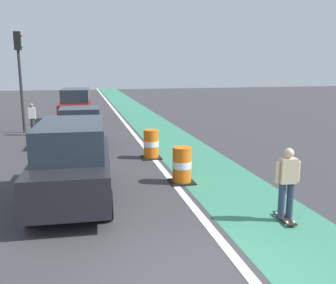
{
  "coord_description": "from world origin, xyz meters",
  "views": [
    {
      "loc": [
        -1.72,
        -5.17,
        3.45
      ],
      "look_at": [
        0.91,
        5.82,
        1.1
      ],
      "focal_mm": 39.5,
      "sensor_mm": 36.0,
      "label": 1
    }
  ],
  "objects": [
    {
      "name": "lane_divider_stripe",
      "position": [
        0.9,
        12.0,
        0.01
      ],
      "size": [
        0.2,
        80.0,
        0.01
      ],
      "primitive_type": "cube",
      "color": "silver",
      "rests_on": "ground"
    },
    {
      "name": "traffic_light_corner",
      "position": [
        -4.59,
        15.09,
        3.5
      ],
      "size": [
        0.41,
        0.32,
        5.1
      ],
      "color": "#2D2D2D",
      "rests_on": "ground"
    },
    {
      "name": "ground_plane",
      "position": [
        0.0,
        0.0,
        0.0
      ],
      "size": [
        100.0,
        100.0,
        0.0
      ],
      "primitive_type": "plane",
      "color": "#38383A"
    },
    {
      "name": "bike_lane_strip",
      "position": [
        2.4,
        12.0,
        0.0
      ],
      "size": [
        2.5,
        80.0,
        0.01
      ],
      "primitive_type": "cube",
      "color": "#387F60",
      "rests_on": "ground"
    },
    {
      "name": "parked_suv_third",
      "position": [
        -1.95,
        18.44,
        1.04
      ],
      "size": [
        2.12,
        4.7,
        2.04
      ],
      "color": "maroon",
      "rests_on": "ground"
    },
    {
      "name": "skateboarder_on_lane",
      "position": [
        2.67,
        1.82,
        0.91
      ],
      "size": [
        0.57,
        0.82,
        1.69
      ],
      "color": "black",
      "rests_on": "ground"
    },
    {
      "name": "parked_suv_nearest",
      "position": [
        -1.97,
        4.33,
        1.04
      ],
      "size": [
        2.12,
        4.7,
        2.04
      ],
      "color": "black",
      "rests_on": "ground"
    },
    {
      "name": "traffic_barrel_mid",
      "position": [
        0.82,
        8.21,
        0.53
      ],
      "size": [
        0.73,
        0.73,
        1.09
      ],
      "color": "orange",
      "rests_on": "ground"
    },
    {
      "name": "traffic_barrel_front",
      "position": [
        1.15,
        5.05,
        0.53
      ],
      "size": [
        0.73,
        0.73,
        1.09
      ],
      "color": "orange",
      "rests_on": "ground"
    },
    {
      "name": "pedestrian_crossing",
      "position": [
        -4.06,
        14.13,
        0.86
      ],
      "size": [
        0.34,
        0.2,
        1.61
      ],
      "color": "#33333D",
      "rests_on": "ground"
    },
    {
      "name": "parked_sedan_second",
      "position": [
        -1.75,
        11.01,
        0.83
      ],
      "size": [
        2.0,
        4.14,
        1.7
      ],
      "color": "black",
      "rests_on": "ground"
    }
  ]
}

